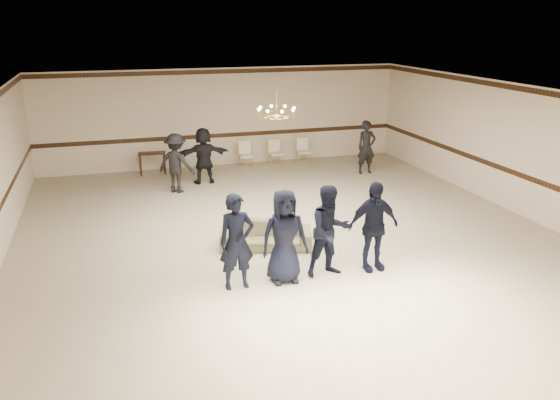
{
  "coord_description": "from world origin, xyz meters",
  "views": [
    {
      "loc": [
        -3.76,
        -11.4,
        4.72
      ],
      "look_at": [
        -0.38,
        -0.5,
        1.06
      ],
      "focal_mm": 36.47,
      "sensor_mm": 36.0,
      "label": 1
    }
  ],
  "objects_px": {
    "boy_d": "(373,226)",
    "console_table": "(152,163)",
    "adult_mid": "(204,155)",
    "chandelier": "(277,103)",
    "banquet_chair_left": "(246,155)",
    "banquet_chair_mid": "(276,153)",
    "boy_a": "(237,242)",
    "boy_c": "(330,231)",
    "adult_left": "(176,163)",
    "adult_right": "(366,147)",
    "boy_b": "(284,236)",
    "settee": "(266,235)",
    "banquet_chair_right": "(304,151)"
  },
  "relations": [
    {
      "from": "chandelier",
      "to": "adult_mid",
      "type": "relative_size",
      "value": 0.56
    },
    {
      "from": "settee",
      "to": "adult_left",
      "type": "height_order",
      "value": "adult_left"
    },
    {
      "from": "banquet_chair_left",
      "to": "banquet_chair_right",
      "type": "distance_m",
      "value": 2.0
    },
    {
      "from": "adult_mid",
      "to": "banquet_chair_left",
      "type": "relative_size",
      "value": 1.91
    },
    {
      "from": "chandelier",
      "to": "boy_d",
      "type": "bearing_deg",
      "value": -72.17
    },
    {
      "from": "chandelier",
      "to": "boy_c",
      "type": "bearing_deg",
      "value": -88.13
    },
    {
      "from": "boy_a",
      "to": "boy_c",
      "type": "relative_size",
      "value": 1.0
    },
    {
      "from": "boy_d",
      "to": "console_table",
      "type": "bearing_deg",
      "value": 110.75
    },
    {
      "from": "banquet_chair_left",
      "to": "adult_left",
      "type": "bearing_deg",
      "value": -136.88
    },
    {
      "from": "adult_left",
      "to": "console_table",
      "type": "distance_m",
      "value": 2.29
    },
    {
      "from": "banquet_chair_right",
      "to": "adult_right",
      "type": "bearing_deg",
      "value": -45.71
    },
    {
      "from": "adult_mid",
      "to": "chandelier",
      "type": "bearing_deg",
      "value": 105.28
    },
    {
      "from": "adult_left",
      "to": "adult_right",
      "type": "distance_m",
      "value": 6.01
    },
    {
      "from": "adult_mid",
      "to": "console_table",
      "type": "xyz_separation_m",
      "value": [
        -1.39,
        1.48,
        -0.49
      ]
    },
    {
      "from": "adult_left",
      "to": "adult_mid",
      "type": "height_order",
      "value": "same"
    },
    {
      "from": "boy_c",
      "to": "settee",
      "type": "distance_m",
      "value": 1.94
    },
    {
      "from": "boy_a",
      "to": "banquet_chair_mid",
      "type": "relative_size",
      "value": 2.02
    },
    {
      "from": "boy_a",
      "to": "banquet_chair_right",
      "type": "xyz_separation_m",
      "value": [
        4.25,
        8.34,
        -0.45
      ]
    },
    {
      "from": "boy_c",
      "to": "banquet_chair_left",
      "type": "height_order",
      "value": "boy_c"
    },
    {
      "from": "banquet_chair_right",
      "to": "banquet_chair_mid",
      "type": "bearing_deg",
      "value": -177.25
    },
    {
      "from": "console_table",
      "to": "banquet_chair_mid",
      "type": "bearing_deg",
      "value": 2.53
    },
    {
      "from": "boy_c",
      "to": "adult_right",
      "type": "bearing_deg",
      "value": 54.5
    },
    {
      "from": "adult_mid",
      "to": "console_table",
      "type": "distance_m",
      "value": 2.09
    },
    {
      "from": "boy_d",
      "to": "adult_mid",
      "type": "relative_size",
      "value": 1.06
    },
    {
      "from": "adult_mid",
      "to": "console_table",
      "type": "bearing_deg",
      "value": -46.61
    },
    {
      "from": "settee",
      "to": "banquet_chair_right",
      "type": "xyz_separation_m",
      "value": [
        3.23,
        6.67,
        0.16
      ]
    },
    {
      "from": "adult_left",
      "to": "banquet_chair_left",
      "type": "relative_size",
      "value": 1.91
    },
    {
      "from": "boy_c",
      "to": "banquet_chair_right",
      "type": "relative_size",
      "value": 2.02
    },
    {
      "from": "chandelier",
      "to": "adult_left",
      "type": "xyz_separation_m",
      "value": [
        -1.96,
        3.25,
        -2.03
      ]
    },
    {
      "from": "adult_right",
      "to": "banquet_chair_left",
      "type": "distance_m",
      "value": 3.89
    },
    {
      "from": "settee",
      "to": "adult_mid",
      "type": "bearing_deg",
      "value": 111.01
    },
    {
      "from": "chandelier",
      "to": "boy_b",
      "type": "distance_m",
      "value": 3.78
    },
    {
      "from": "adult_left",
      "to": "banquet_chair_mid",
      "type": "distance_m",
      "value": 4.05
    },
    {
      "from": "settee",
      "to": "banquet_chair_left",
      "type": "height_order",
      "value": "banquet_chair_left"
    },
    {
      "from": "boy_c",
      "to": "adult_right",
      "type": "height_order",
      "value": "boy_c"
    },
    {
      "from": "boy_c",
      "to": "adult_mid",
      "type": "relative_size",
      "value": 1.06
    },
    {
      "from": "chandelier",
      "to": "boy_a",
      "type": "distance_m",
      "value": 4.06
    },
    {
      "from": "boy_c",
      "to": "adult_left",
      "type": "bearing_deg",
      "value": 103.03
    },
    {
      "from": "boy_d",
      "to": "banquet_chair_left",
      "type": "bearing_deg",
      "value": 91.85
    },
    {
      "from": "boy_b",
      "to": "adult_right",
      "type": "height_order",
      "value": "boy_b"
    },
    {
      "from": "boy_d",
      "to": "adult_mid",
      "type": "xyz_separation_m",
      "value": [
        -2.06,
        7.06,
        -0.05
      ]
    },
    {
      "from": "boy_b",
      "to": "boy_d",
      "type": "distance_m",
      "value": 1.8
    },
    {
      "from": "chandelier",
      "to": "settee",
      "type": "distance_m",
      "value": 3.04
    },
    {
      "from": "settee",
      "to": "adult_left",
      "type": "bearing_deg",
      "value": 122.24
    },
    {
      "from": "console_table",
      "to": "boy_b",
      "type": "bearing_deg",
      "value": -73.67
    },
    {
      "from": "chandelier",
      "to": "banquet_chair_left",
      "type": "height_order",
      "value": "chandelier"
    },
    {
      "from": "boy_c",
      "to": "settee",
      "type": "xyz_separation_m",
      "value": [
        -0.78,
        1.67,
        -0.61
      ]
    },
    {
      "from": "boy_b",
      "to": "chandelier",
      "type": "bearing_deg",
      "value": 76.77
    },
    {
      "from": "chandelier",
      "to": "banquet_chair_right",
      "type": "height_order",
      "value": "chandelier"
    },
    {
      "from": "banquet_chair_left",
      "to": "banquet_chair_right",
      "type": "height_order",
      "value": "same"
    }
  ]
}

